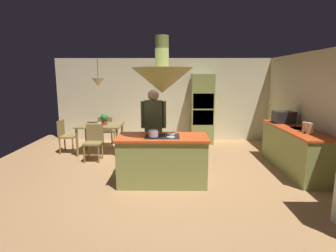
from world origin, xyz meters
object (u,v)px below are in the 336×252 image
Objects in this scene: kitchen_island at (162,160)px; potted_plant_on_table at (104,119)px; canister_flour at (310,128)px; chair_facing_island at (94,140)px; dining_table at (100,128)px; cup_on_table at (99,124)px; oven_tower at (202,109)px; cooking_pot_on_cooktop at (153,133)px; chair_by_back_wall at (106,129)px; microwave_on_counter at (284,117)px; person_at_island at (154,125)px; chair_at_corner at (65,134)px; canister_sugar at (306,127)px.

kitchen_island is 5.63× the size of potted_plant_on_table.
canister_flour is at bearing 4.52° from kitchen_island.
chair_facing_island is at bearing 165.00° from canister_flour.
kitchen_island reaches higher than dining_table.
cup_on_table is (-1.67, 1.88, 0.34)m from kitchen_island.
oven_tower reaches higher than cup_on_table.
cooking_pot_on_cooktop is at bearing -56.95° from potted_plant_on_table.
chair_facing_island is 1.00× the size of chair_by_back_wall.
microwave_on_counter reaches higher than dining_table.
potted_plant_on_table is 0.65× the size of microwave_on_counter.
oven_tower is (1.10, 3.24, 0.57)m from kitchen_island.
chair_facing_island is at bearing 139.71° from kitchen_island.
canister_flour is (4.54, -1.22, 0.52)m from chair_facing_island.
person_at_island is 9.70× the size of cooking_pot_on_cooktop.
potted_plant_on_table is 1.67× the size of cooking_pot_on_cooktop.
chair_by_back_wall is at bearing 90.00° from chair_facing_island.
oven_tower is 2.89m from chair_by_back_wall.
chair_at_corner is 1.04m from cup_on_table.
cup_on_table is 0.41× the size of canister_flour.
chair_at_corner is (-3.74, -1.14, -0.53)m from oven_tower.
chair_at_corner is at bearing 161.12° from canister_flour.
kitchen_island is at bearing -152.31° from microwave_on_counter.
microwave_on_counter is at bearing 90.00° from canister_flour.
person_at_island reaches higher than kitchen_island.
cooking_pot_on_cooktop reaches higher than kitchen_island.
cup_on_table is (0.03, -0.88, 0.30)m from chair_by_back_wall.
person_at_island is 8.64× the size of canister_sugar.
canister_sugar is (4.51, -1.48, 0.21)m from cup_on_table.
chair_by_back_wall is 4.31× the size of canister_sugar.
microwave_on_counter is at bearing 90.00° from canister_sugar.
canister_flour reaches higher than cup_on_table.
dining_table is at bearing 128.99° from kitchen_island.
potted_plant_on_table is (0.13, -0.07, 0.27)m from dining_table.
canister_sugar is at bearing -5.08° from person_at_island.
kitchen_island is 1.94× the size of chair_by_back_wall.
canister_sugar is (5.48, -1.70, 0.52)m from chair_at_corner.
canister_sugar is at bearing -58.49° from oven_tower.
dining_table is (-1.70, 2.10, 0.20)m from kitchen_island.
person_at_island is at bearing 106.79° from kitchen_island.
cup_on_table is (0.03, -0.22, 0.14)m from dining_table.
person_at_island is 2.87m from chair_at_corner.
dining_table is 0.96m from chair_at_corner.
kitchen_island is at bearing -48.37° from cup_on_table.
kitchen_island reaches higher than cup_on_table.
canister_sugar reaches higher than dining_table.
kitchen_island is 1.49× the size of dining_table.
chair_facing_island is (-1.50, 0.77, -0.51)m from person_at_island.
cooking_pot_on_cooktop is at bearing -55.37° from dining_table.
potted_plant_on_table reaches higher than cooking_pot_on_cooktop.
potted_plant_on_table is at bearing 77.51° from chair_facing_island.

